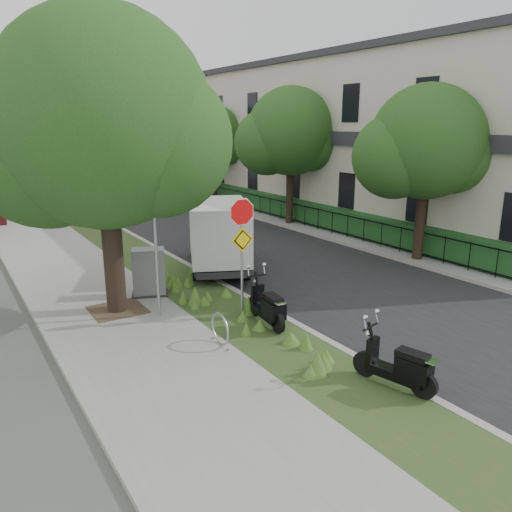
{
  "coord_description": "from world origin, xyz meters",
  "views": [
    {
      "loc": [
        -7.62,
        -9.81,
        5.0
      ],
      "look_at": [
        -0.22,
        1.79,
        1.3
      ],
      "focal_mm": 35.0,
      "sensor_mm": 36.0,
      "label": 1
    }
  ],
  "objects_px": {
    "scooter_near": "(403,370)",
    "box_truck": "(218,232)",
    "sign_assembly": "(242,233)",
    "scooter_far": "(270,310)",
    "utility_cabinet": "(149,273)"
  },
  "relations": [
    {
      "from": "scooter_near",
      "to": "utility_cabinet",
      "type": "bearing_deg",
      "value": 104.82
    },
    {
      "from": "scooter_far",
      "to": "scooter_near",
      "type": "bearing_deg",
      "value": -84.14
    },
    {
      "from": "utility_cabinet",
      "to": "scooter_far",
      "type": "bearing_deg",
      "value": -66.83
    },
    {
      "from": "box_truck",
      "to": "sign_assembly",
      "type": "bearing_deg",
      "value": -110.87
    },
    {
      "from": "scooter_near",
      "to": "box_truck",
      "type": "bearing_deg",
      "value": 83.47
    },
    {
      "from": "sign_assembly",
      "to": "utility_cabinet",
      "type": "relative_size",
      "value": 2.34
    },
    {
      "from": "box_truck",
      "to": "utility_cabinet",
      "type": "relative_size",
      "value": 3.58
    },
    {
      "from": "utility_cabinet",
      "to": "sign_assembly",
      "type": "bearing_deg",
      "value": -64.45
    },
    {
      "from": "scooter_near",
      "to": "box_truck",
      "type": "relative_size",
      "value": 0.35
    },
    {
      "from": "box_truck",
      "to": "utility_cabinet",
      "type": "bearing_deg",
      "value": -154.03
    },
    {
      "from": "sign_assembly",
      "to": "scooter_far",
      "type": "relative_size",
      "value": 1.81
    },
    {
      "from": "scooter_far",
      "to": "utility_cabinet",
      "type": "height_order",
      "value": "utility_cabinet"
    },
    {
      "from": "sign_assembly",
      "to": "scooter_far",
      "type": "height_order",
      "value": "sign_assembly"
    },
    {
      "from": "box_truck",
      "to": "scooter_near",
      "type": "bearing_deg",
      "value": -96.53
    },
    {
      "from": "utility_cabinet",
      "to": "box_truck",
      "type": "bearing_deg",
      "value": 25.97
    }
  ]
}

